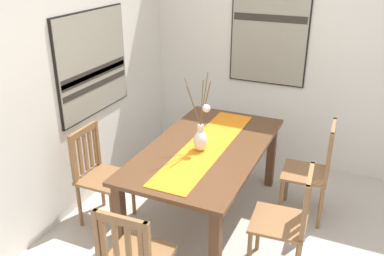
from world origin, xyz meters
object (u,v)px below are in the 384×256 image
painting_on_back_wall (93,64)px  painting_on_side_wall (269,29)px  chair_1 (286,221)px  chair_0 (313,170)px  chair_3 (99,173)px  dining_table (206,157)px  centerpiece_vase (201,136)px

painting_on_back_wall → painting_on_side_wall: painting_on_side_wall is taller
chair_1 → painting_on_back_wall: size_ratio=0.87×
chair_0 → chair_1: size_ratio=1.05×
painting_on_back_wall → chair_3: bearing=-146.2°
dining_table → centerpiece_vase: 0.27m
chair_0 → painting_on_side_wall: bearing=36.6°
centerpiece_vase → chair_3: size_ratio=0.79×
chair_1 → painting_on_side_wall: bearing=20.5°
painting_on_back_wall → painting_on_side_wall: bearing=-44.8°
centerpiece_vase → chair_3: centerpiece_vase is taller
chair_3 → painting_on_back_wall: 1.07m
chair_1 → dining_table: bearing=63.2°
dining_table → chair_3: size_ratio=1.95×
dining_table → painting_on_side_wall: bearing=-5.6°
dining_table → centerpiece_vase: centerpiece_vase is taller
painting_on_side_wall → chair_3: bearing=151.1°
painting_on_side_wall → painting_on_back_wall: bearing=135.2°
dining_table → chair_3: bearing=115.7°
painting_on_back_wall → chair_0: bearing=-80.4°
centerpiece_vase → painting_on_side_wall: size_ratio=0.59×
dining_table → chair_1: 0.96m
centerpiece_vase → chair_1: 1.01m
chair_1 → painting_on_side_wall: size_ratio=0.75×
chair_0 → centerpiece_vase: bearing=119.6°
chair_0 → painting_on_back_wall: bearing=99.6°
chair_0 → chair_3: bearing=115.5°
chair_0 → chair_3: 2.00m
centerpiece_vase → chair_1: size_ratio=0.79×
chair_0 → painting_on_side_wall: (1.02, 0.76, 1.07)m
centerpiece_vase → painting_on_back_wall: size_ratio=0.69×
centerpiece_vase → painting_on_back_wall: painting_on_back_wall is taller
chair_1 → centerpiece_vase: bearing=69.0°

